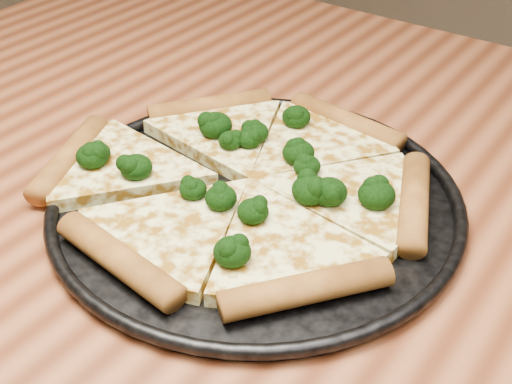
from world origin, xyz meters
The scene contains 4 objects.
dining_table centered at (0.00, 0.00, 0.66)m, with size 1.20×0.90×0.75m.
pizza_pan centered at (0.00, -0.04, 0.76)m, with size 0.37×0.37×0.02m.
pizza centered at (-0.02, -0.03, 0.77)m, with size 0.37×0.33×0.03m.
broccoli_florets centered at (-0.02, -0.02, 0.78)m, with size 0.27×0.23×0.02m.
Camera 1 is at (0.28, -0.43, 1.11)m, focal length 47.20 mm.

